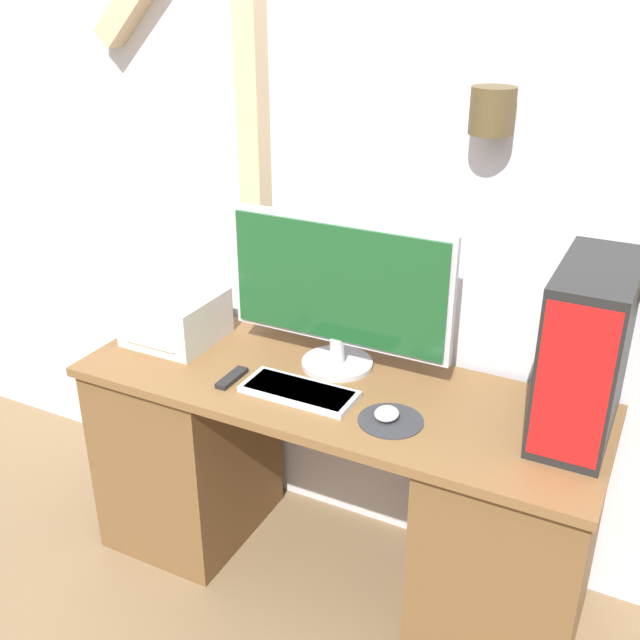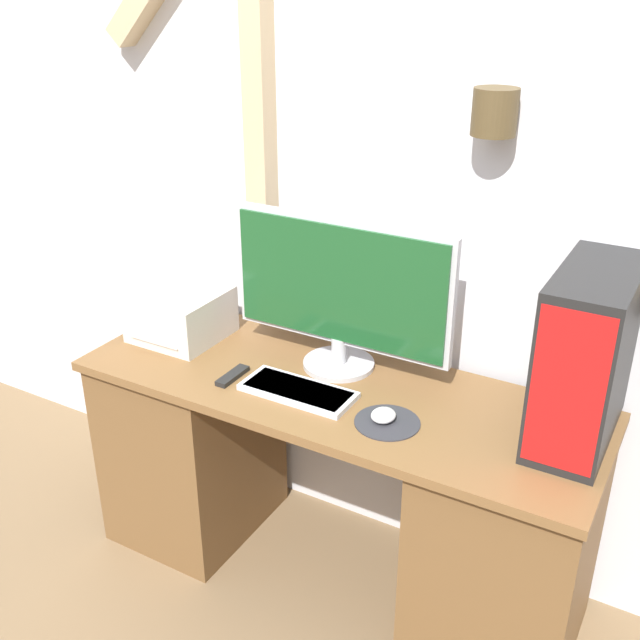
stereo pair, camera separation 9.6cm
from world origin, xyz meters
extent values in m
plane|color=brown|center=(0.00, 0.00, 0.00)|extent=(12.00, 12.00, 0.00)
cube|color=silver|center=(0.00, 0.64, 1.35)|extent=(6.40, 0.05, 2.70)
cube|color=tan|center=(-0.44, 0.57, 1.70)|extent=(0.08, 0.08, 1.29)
cylinder|color=#4C3D23|center=(0.35, 0.55, 1.58)|extent=(0.12, 0.12, 0.13)
cube|color=brown|center=(0.00, 0.29, 0.74)|extent=(1.66, 0.58, 0.03)
cube|color=brown|center=(-0.59, 0.29, 0.36)|extent=(0.46, 0.54, 0.72)
cube|color=brown|center=(0.59, 0.29, 0.36)|extent=(0.46, 0.54, 0.72)
cylinder|color=#B7B7BC|center=(-0.05, 0.42, 0.76)|extent=(0.23, 0.23, 0.02)
cylinder|color=#B7B7BC|center=(-0.05, 0.42, 0.81)|extent=(0.05, 0.05, 0.08)
cube|color=#B7B7BC|center=(-0.05, 0.42, 1.04)|extent=(0.75, 0.03, 0.41)
cube|color=#194C23|center=(-0.05, 0.41, 1.04)|extent=(0.71, 0.01, 0.38)
cube|color=silver|center=(-0.07, 0.20, 0.76)|extent=(0.35, 0.15, 0.02)
cube|color=white|center=(-0.07, 0.20, 0.77)|extent=(0.32, 0.13, 0.01)
cylinder|color=#2D2D33|center=(0.23, 0.19, 0.76)|extent=(0.19, 0.19, 0.00)
ellipsoid|color=silver|center=(0.22, 0.19, 0.77)|extent=(0.07, 0.08, 0.03)
cube|color=black|center=(0.70, 0.41, 1.00)|extent=(0.20, 0.47, 0.49)
cube|color=red|center=(0.70, 0.18, 1.00)|extent=(0.18, 0.01, 0.44)
cube|color=beige|center=(-0.64, 0.34, 0.84)|extent=(0.29, 0.28, 0.17)
cube|color=white|center=(-0.64, 0.25, 0.79)|extent=(0.20, 0.13, 0.01)
cube|color=black|center=(-0.30, 0.18, 0.76)|extent=(0.04, 0.14, 0.02)
camera|label=1|loc=(0.87, -1.52, 1.93)|focal=42.00mm
camera|label=2|loc=(0.96, -1.48, 1.93)|focal=42.00mm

